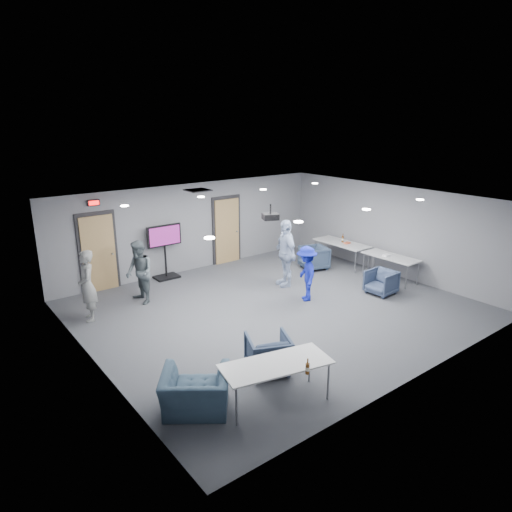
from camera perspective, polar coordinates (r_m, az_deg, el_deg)
floor at (r=11.53m, az=2.53°, el=-6.57°), size 9.00×9.00×0.00m
ceiling at (r=10.75m, az=2.72°, el=6.75°), size 9.00×9.00×0.00m
wall_back at (r=14.24m, az=-7.82°, el=3.61°), size 9.00×0.02×2.70m
wall_front at (r=8.60m, az=20.17°, el=-6.35°), size 9.00×0.02×2.70m
wall_left at (r=9.00m, az=-19.95°, el=-5.28°), size 0.02×8.00×2.70m
wall_right at (r=14.29m, az=16.58°, el=3.10°), size 0.02×8.00×2.70m
door_left at (r=13.10m, az=-19.08°, el=0.36°), size 1.06×0.17×2.24m
door_right at (r=14.89m, az=-3.68°, el=3.19°), size 1.06×0.17×2.24m
exit_sign at (r=12.78m, az=-19.65°, el=6.29°), size 0.32×0.08×0.16m
hvac_diffuser at (r=12.72m, az=-7.29°, el=8.17°), size 0.60×0.60×0.03m
downlights at (r=10.75m, az=2.72°, el=6.68°), size 6.18×3.78×0.02m
person_a at (r=11.31m, az=-20.34°, el=-3.51°), size 0.53×0.69×1.70m
person_b at (r=11.97m, az=-14.37°, el=-2.00°), size 0.62×0.80×1.64m
person_c at (r=12.81m, az=3.71°, el=0.38°), size 0.77×1.20×1.91m
person_d at (r=11.87m, az=6.31°, el=-2.19°), size 0.94×1.08×1.45m
chair_right_a at (r=14.48m, az=7.23°, el=-0.21°), size 0.98×0.97×0.72m
chair_right_b at (r=12.80m, az=15.37°, el=-3.18°), size 0.76×0.74×0.66m
chair_front_a at (r=8.73m, az=1.55°, el=-12.08°), size 1.03×1.04×0.72m
chair_front_b at (r=7.74m, az=-7.55°, el=-16.52°), size 1.42×1.40×0.70m
table_right_a at (r=14.97m, az=10.66°, el=1.51°), size 0.79×1.89×0.73m
table_right_b at (r=13.84m, az=16.49°, el=-0.21°), size 0.70×1.67×0.73m
table_front_left at (r=7.72m, az=2.53°, el=-13.54°), size 1.96×1.15×0.73m
bottle_front at (r=7.41m, az=6.45°, el=-13.78°), size 0.07×0.07×0.27m
bottle_right at (r=14.96m, az=10.78°, el=2.08°), size 0.08×0.08×0.29m
snack_box at (r=14.86m, az=11.32°, el=1.61°), size 0.21×0.15×0.04m
wrapper at (r=13.78m, az=16.02°, el=0.08°), size 0.22×0.15×0.05m
tv_stand at (r=13.63m, az=-11.31°, el=0.94°), size 1.06×0.50×1.62m
projector at (r=10.58m, az=1.83°, el=4.97°), size 0.44×0.42×0.36m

